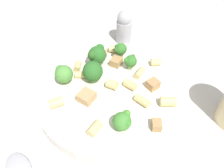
# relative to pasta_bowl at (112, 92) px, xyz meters

# --- Properties ---
(ground_plane) EXTENTS (2.00, 2.00, 0.00)m
(ground_plane) POSITION_rel_pasta_bowl_xyz_m (0.00, 0.00, -0.02)
(ground_plane) COLOR beige
(pasta_bowl) EXTENTS (0.30, 0.30, 0.03)m
(pasta_bowl) POSITION_rel_pasta_bowl_xyz_m (0.00, 0.00, 0.00)
(pasta_bowl) COLOR silver
(pasta_bowl) RESTS_ON ground_plane
(broccoli_floret_0) EXTENTS (0.03, 0.03, 0.03)m
(broccoli_floret_0) POSITION_rel_pasta_bowl_xyz_m (0.04, 0.06, 0.03)
(broccoli_floret_0) COLOR #9EC175
(broccoli_floret_0) RESTS_ON pasta_bowl
(broccoli_floret_1) EXTENTS (0.04, 0.04, 0.04)m
(broccoli_floret_1) POSITION_rel_pasta_bowl_xyz_m (-0.03, 0.07, 0.04)
(broccoli_floret_1) COLOR #9EC175
(broccoli_floret_1) RESTS_ON pasta_bowl
(broccoli_floret_2) EXTENTS (0.04, 0.04, 0.05)m
(broccoli_floret_2) POSITION_rel_pasta_bowl_xyz_m (-0.04, 0.02, 0.04)
(broccoli_floret_2) COLOR #93B766
(broccoli_floret_2) RESTS_ON pasta_bowl
(broccoli_floret_3) EXTENTS (0.04, 0.04, 0.04)m
(broccoli_floret_3) POSITION_rel_pasta_bowl_xyz_m (-0.09, 0.02, 0.03)
(broccoli_floret_3) COLOR #9EC175
(broccoli_floret_3) RESTS_ON pasta_bowl
(broccoli_floret_4) EXTENTS (0.03, 0.03, 0.03)m
(broccoli_floret_4) POSITION_rel_pasta_bowl_xyz_m (0.02, -0.09, 0.03)
(broccoli_floret_4) COLOR #84AD60
(broccoli_floret_4) RESTS_ON pasta_bowl
(broccoli_floret_5) EXTENTS (0.03, 0.03, 0.04)m
(broccoli_floret_5) POSITION_rel_pasta_bowl_xyz_m (0.02, 0.09, 0.03)
(broccoli_floret_5) COLOR #93B766
(broccoli_floret_5) RESTS_ON pasta_bowl
(rigatoni_0) EXTENTS (0.03, 0.03, 0.01)m
(rigatoni_0) POSITION_rel_pasta_bowl_xyz_m (0.06, 0.03, 0.02)
(rigatoni_0) COLOR #E0C67F
(rigatoni_0) RESTS_ON pasta_bowl
(rigatoni_1) EXTENTS (0.03, 0.01, 0.01)m
(rigatoni_1) POSITION_rel_pasta_bowl_xyz_m (-0.06, 0.03, 0.02)
(rigatoni_1) COLOR #E0C67F
(rigatoni_1) RESTS_ON pasta_bowl
(rigatoni_2) EXTENTS (0.03, 0.02, 0.02)m
(rigatoni_2) POSITION_rel_pasta_bowl_xyz_m (0.10, -0.04, 0.02)
(rigatoni_2) COLOR #E0C67F
(rigatoni_2) RESTS_ON pasta_bowl
(rigatoni_3) EXTENTS (0.03, 0.03, 0.02)m
(rigatoni_3) POSITION_rel_pasta_bowl_xyz_m (-0.03, -0.10, 0.02)
(rigatoni_3) COLOR #E0C67F
(rigatoni_3) RESTS_ON pasta_bowl
(rigatoni_4) EXTENTS (0.03, 0.03, 0.02)m
(rigatoni_4) POSITION_rel_pasta_bowl_xyz_m (0.04, -0.00, 0.02)
(rigatoni_4) COLOR #E0C67F
(rigatoni_4) RESTS_ON pasta_bowl
(rigatoni_5) EXTENTS (0.03, 0.03, 0.01)m
(rigatoni_5) POSITION_rel_pasta_bowl_xyz_m (0.05, -0.04, 0.02)
(rigatoni_5) COLOR #E0C67F
(rigatoni_5) RESTS_ON pasta_bowl
(rigatoni_6) EXTENTS (0.03, 0.02, 0.02)m
(rigatoni_6) POSITION_rel_pasta_bowl_xyz_m (0.00, -0.00, 0.02)
(rigatoni_6) COLOR #E0C67F
(rigatoni_6) RESTS_ON pasta_bowl
(rigatoni_7) EXTENTS (0.02, 0.02, 0.01)m
(rigatoni_7) POSITION_rel_pasta_bowl_xyz_m (-0.07, 0.05, 0.02)
(rigatoni_7) COLOR #E0C67F
(rigatoni_7) RESTS_ON pasta_bowl
(rigatoni_8) EXTENTS (0.03, 0.03, 0.02)m
(rigatoni_8) POSITION_rel_pasta_bowl_xyz_m (-0.10, -0.04, 0.02)
(rigatoni_8) COLOR #E0C67F
(rigatoni_8) RESTS_ON pasta_bowl
(rigatoni_9) EXTENTS (0.03, 0.02, 0.02)m
(rigatoni_9) POSITION_rel_pasta_bowl_xyz_m (0.01, 0.11, 0.02)
(rigatoni_9) COLOR #E0C67F
(rigatoni_9) RESTS_ON pasta_bowl
(rigatoni_10) EXTENTS (0.02, 0.02, 0.02)m
(rigatoni_10) POSITION_rel_pasta_bowl_xyz_m (0.09, 0.07, 0.02)
(rigatoni_10) COLOR #E0C67F
(rigatoni_10) RESTS_ON pasta_bowl
(chicken_chunk_0) EXTENTS (0.03, 0.03, 0.02)m
(chicken_chunk_0) POSITION_rel_pasta_bowl_xyz_m (0.08, -0.00, 0.02)
(chicken_chunk_0) COLOR tan
(chicken_chunk_0) RESTS_ON pasta_bowl
(chicken_chunk_1) EXTENTS (0.03, 0.03, 0.02)m
(chicken_chunk_1) POSITION_rel_pasta_bowl_xyz_m (0.01, 0.07, 0.02)
(chicken_chunk_1) COLOR tan
(chicken_chunk_1) RESTS_ON pasta_bowl
(chicken_chunk_2) EXTENTS (0.02, 0.02, 0.01)m
(chicken_chunk_2) POSITION_rel_pasta_bowl_xyz_m (-0.02, 0.10, 0.02)
(chicken_chunk_2) COLOR tan
(chicken_chunk_2) RESTS_ON pasta_bowl
(chicken_chunk_3) EXTENTS (0.04, 0.04, 0.02)m
(chicken_chunk_3) POSITION_rel_pasta_bowl_xyz_m (-0.05, -0.03, 0.02)
(chicken_chunk_3) COLOR tan
(chicken_chunk_3) RESTS_ON pasta_bowl
(chicken_chunk_4) EXTENTS (0.02, 0.02, 0.02)m
(chicken_chunk_4) POSITION_rel_pasta_bowl_xyz_m (0.07, -0.09, 0.02)
(chicken_chunk_4) COLOR tan
(chicken_chunk_4) RESTS_ON pasta_bowl
(pepper_shaker) EXTENTS (0.04, 0.04, 0.09)m
(pepper_shaker) POSITION_rel_pasta_bowl_xyz_m (0.03, 0.20, 0.03)
(pepper_shaker) COLOR #B2B2B7
(pepper_shaker) RESTS_ON ground_plane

